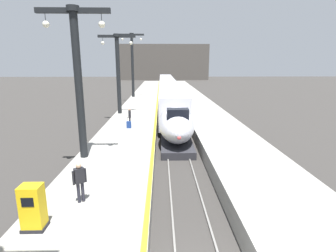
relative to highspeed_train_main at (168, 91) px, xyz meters
name	(u,v)px	position (x,y,z in m)	size (l,w,h in m)	color
platform_left	(137,116)	(-4.05, -14.07, -1.43)	(4.80, 110.00, 1.05)	gray
platform_right	(205,115)	(4.05, -14.07, -1.43)	(4.80, 110.00, 1.05)	gray
platform_left_safety_stripe	(156,111)	(-1.77, -14.07, -0.90)	(0.20, 107.80, 0.01)	yellow
rail_main_left	(165,115)	(-0.75, -11.32, -1.90)	(0.08, 110.00, 0.12)	slate
rail_main_right	(176,115)	(0.75, -11.32, -1.90)	(0.08, 110.00, 0.12)	slate
highspeed_train_main	(168,91)	(0.00, 0.00, 0.00)	(2.92, 56.86, 3.60)	silver
station_column_mid	(78,70)	(-5.90, -29.49, 4.27)	(4.00, 0.68, 8.52)	black
station_column_far	(118,66)	(-5.90, -15.21, 4.30)	(4.00, 0.68, 8.58)	black
station_column_distant	(132,60)	(-5.90, -0.04, 5.20)	(4.00, 0.68, 10.28)	black
passenger_near_edge	(130,116)	(-3.99, -21.88, 0.08)	(0.27, 0.56, 1.69)	#23232D
passenger_mid_platform	(80,179)	(-4.50, -34.87, 0.08)	(0.49, 0.40, 1.69)	#23232D
rolling_suitcase	(129,125)	(-4.04, -22.31, -0.60)	(0.40, 0.22, 0.98)	navy
ticket_machine_yellow	(33,209)	(-5.55, -36.64, -0.17)	(0.76, 0.62, 1.60)	yellow
terminus_back_wall	(164,62)	(0.00, 63.18, 5.04)	(36.00, 2.00, 14.00)	#4C4742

